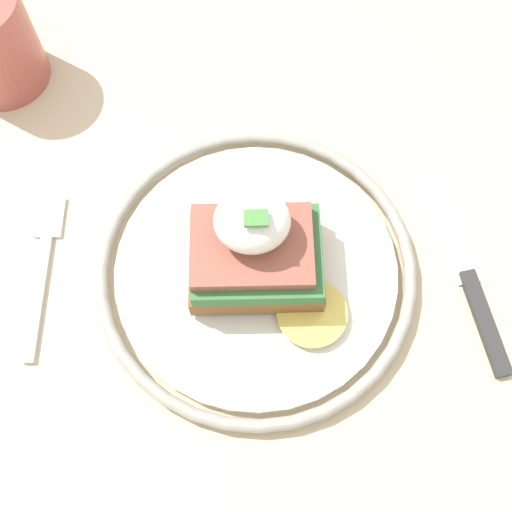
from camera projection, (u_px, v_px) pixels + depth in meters
The scene contains 6 objects.
ground_plane at pixel (264, 416), 1.22m from camera, with size 6.00×6.00×0.00m, color #B2ADA3.
dining_table at pixel (271, 311), 0.62m from camera, with size 1.06×0.76×0.77m.
plate at pixel (256, 269), 0.50m from camera, with size 0.25×0.25×0.02m.
sandwich at pixel (256, 251), 0.47m from camera, with size 0.12×0.11×0.08m.
fork at pixel (43, 266), 0.51m from camera, with size 0.02×0.14×0.00m.
knife at pixel (470, 284), 0.50m from camera, with size 0.05×0.18×0.01m.
Camera 1 is at (-0.02, -0.19, 1.25)m, focal length 45.00 mm.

